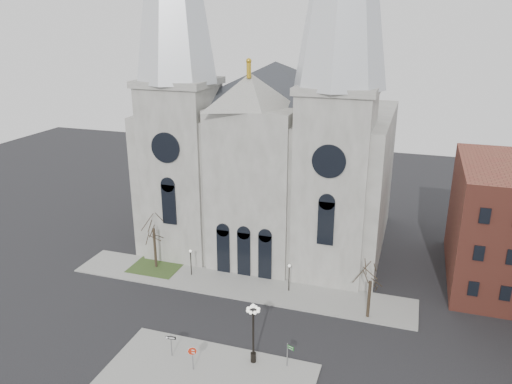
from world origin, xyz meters
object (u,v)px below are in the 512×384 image
(one_way_sign, at_px, (171,342))
(street_name_sign, at_px, (288,353))
(stop_sign, at_px, (192,353))
(globe_lamp, at_px, (253,326))

(one_way_sign, bearing_deg, street_name_sign, 1.28)
(stop_sign, xyz_separation_m, street_name_sign, (7.72, 2.97, -0.31))
(globe_lamp, distance_m, street_name_sign, 3.88)
(stop_sign, bearing_deg, globe_lamp, 27.85)
(stop_sign, bearing_deg, one_way_sign, 155.05)
(globe_lamp, height_order, one_way_sign, globe_lamp)
(globe_lamp, xyz_separation_m, one_way_sign, (-7.29, -1.49, -2.23))
(globe_lamp, bearing_deg, stop_sign, -150.49)
(one_way_sign, distance_m, street_name_sign, 10.53)
(stop_sign, relative_size, one_way_sign, 1.08)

